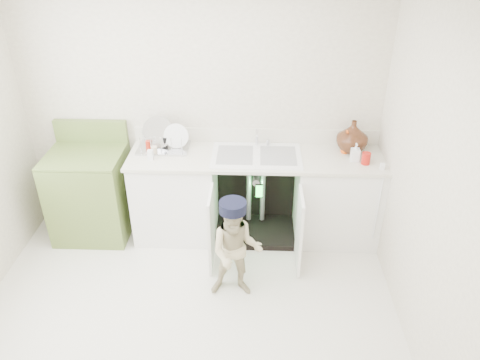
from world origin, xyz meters
name	(u,v)px	position (x,y,z in m)	size (l,w,h in m)	color
ground	(187,318)	(0.00, 0.00, 0.00)	(3.50, 3.50, 0.00)	beige
room_shell	(177,189)	(0.00, 0.00, 1.25)	(6.00, 5.50, 1.26)	beige
counter_run	(258,194)	(0.57, 1.21, 0.47)	(2.44, 1.02, 1.21)	white
avocado_stove	(91,192)	(-1.10, 1.18, 0.46)	(0.72, 0.65, 1.13)	olive
repair_worker	(236,250)	(0.39, 0.32, 0.47)	(0.45, 0.72, 0.93)	tan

